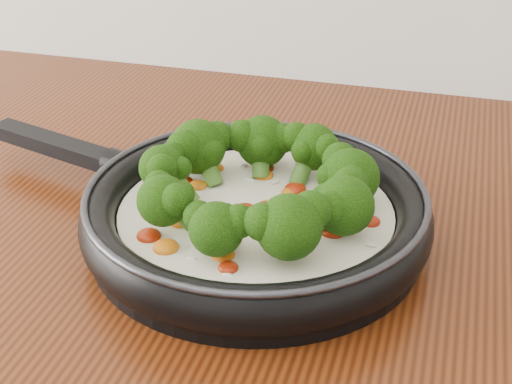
# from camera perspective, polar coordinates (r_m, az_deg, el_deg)

# --- Properties ---
(skillet) EXTENTS (0.51, 0.38, 0.09)m
(skillet) POSITION_cam_1_polar(r_m,az_deg,el_deg) (0.66, -0.08, -1.18)
(skillet) COLOR black
(skillet) RESTS_ON counter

